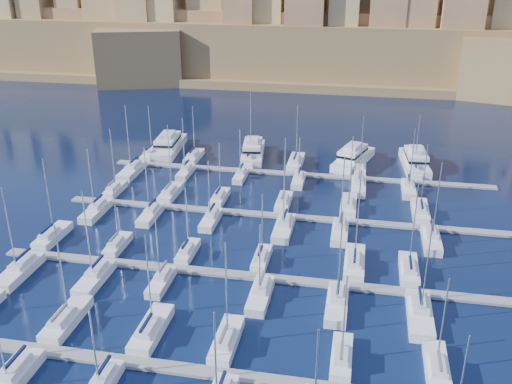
% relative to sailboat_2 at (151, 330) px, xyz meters
% --- Properties ---
extents(ground, '(600.00, 600.00, 0.00)m').
position_rel_sailboat_2_xyz_m(ground, '(11.44, 28.15, -0.75)').
color(ground, black).
rests_on(ground, ground).
extents(pontoon_near, '(84.00, 2.00, 0.40)m').
position_rel_sailboat_2_xyz_m(pontoon_near, '(11.44, -5.85, -0.55)').
color(pontoon_near, slate).
rests_on(pontoon_near, ground).
extents(pontoon_mid_near, '(84.00, 2.00, 0.40)m').
position_rel_sailboat_2_xyz_m(pontoon_mid_near, '(11.44, 16.15, -0.55)').
color(pontoon_mid_near, slate).
rests_on(pontoon_mid_near, ground).
extents(pontoon_mid_far, '(84.00, 2.00, 0.40)m').
position_rel_sailboat_2_xyz_m(pontoon_mid_far, '(11.44, 38.15, -0.55)').
color(pontoon_mid_far, slate).
rests_on(pontoon_mid_far, ground).
extents(pontoon_far, '(84.00, 2.00, 0.40)m').
position_rel_sailboat_2_xyz_m(pontoon_far, '(11.44, 60.15, -0.55)').
color(pontoon_far, slate).
rests_on(pontoon_far, ground).
extents(sailboat_1, '(2.95, 9.85, 14.66)m').
position_rel_sailboat_2_xyz_m(sailboat_1, '(-11.80, -0.04, 0.00)').
color(sailboat_1, silver).
rests_on(sailboat_1, ground).
extents(sailboat_2, '(2.98, 9.93, 14.45)m').
position_rel_sailboat_2_xyz_m(sailboat_2, '(0.00, 0.00, 0.00)').
color(sailboat_2, silver).
rests_on(sailboat_2, ground).
extents(sailboat_3, '(2.78, 9.27, 14.56)m').
position_rel_sailboat_2_xyz_m(sailboat_3, '(10.08, -0.33, -0.01)').
color(sailboat_3, silver).
rests_on(sailboat_3, ground).
extents(sailboat_4, '(2.46, 8.19, 12.05)m').
position_rel_sailboat_2_xyz_m(sailboat_4, '(24.42, -0.86, -0.04)').
color(sailboat_4, silver).
rests_on(sailboat_4, ground).
extents(sailboat_5, '(2.63, 8.78, 12.80)m').
position_rel_sailboat_2_xyz_m(sailboat_5, '(35.49, -0.57, -0.02)').
color(sailboat_5, silver).
rests_on(sailboat_5, ground).
extents(sailboat_7, '(3.05, 10.16, 15.44)m').
position_rel_sailboat_2_xyz_m(sailboat_7, '(-12.37, -11.80, 0.01)').
color(sailboat_7, silver).
rests_on(sailboat_7, ground).
extents(sailboat_12, '(2.80, 9.34, 14.88)m').
position_rel_sailboat_2_xyz_m(sailboat_12, '(-25.93, 21.71, -0.00)').
color(sailboat_12, silver).
rests_on(sailboat_12, ground).
extents(sailboat_13, '(2.28, 7.59, 10.73)m').
position_rel_sailboat_2_xyz_m(sailboat_13, '(-13.65, 20.85, -0.05)').
color(sailboat_13, silver).
rests_on(sailboat_13, ground).
extents(sailboat_14, '(2.26, 7.53, 11.83)m').
position_rel_sailboat_2_xyz_m(sailboat_14, '(-1.53, 20.82, -0.04)').
color(sailboat_14, silver).
rests_on(sailboat_14, ground).
extents(sailboat_15, '(2.30, 7.66, 11.89)m').
position_rel_sailboat_2_xyz_m(sailboat_15, '(10.68, 20.88, -0.04)').
color(sailboat_15, silver).
rests_on(sailboat_15, ground).
extents(sailboat_16, '(3.10, 10.34, 16.37)m').
position_rel_sailboat_2_xyz_m(sailboat_16, '(25.21, 22.20, 0.02)').
color(sailboat_16, silver).
rests_on(sailboat_16, ground).
extents(sailboat_17, '(2.79, 9.29, 15.10)m').
position_rel_sailboat_2_xyz_m(sailboat_17, '(33.48, 21.69, -0.00)').
color(sailboat_17, silver).
rests_on(sailboat_17, ground).
extents(sailboat_18, '(3.06, 10.22, 15.02)m').
position_rel_sailboat_2_xyz_m(sailboat_18, '(-24.92, 10.17, 0.01)').
color(sailboat_18, silver).
rests_on(sailboat_18, ground).
extents(sailboat_19, '(2.86, 9.54, 15.30)m').
position_rel_sailboat_2_xyz_m(sailboat_19, '(-12.76, 10.50, 0.00)').
color(sailboat_19, silver).
rests_on(sailboat_19, ground).
extents(sailboat_20, '(2.35, 7.82, 11.85)m').
position_rel_sailboat_2_xyz_m(sailboat_20, '(-2.65, 11.35, -0.04)').
color(sailboat_20, silver).
rests_on(sailboat_20, ground).
extents(sailboat_21, '(2.78, 9.25, 12.41)m').
position_rel_sailboat_2_xyz_m(sailboat_21, '(12.39, 10.64, -0.02)').
color(sailboat_21, silver).
rests_on(sailboat_21, ground).
extents(sailboat_22, '(2.91, 9.72, 15.46)m').
position_rel_sailboat_2_xyz_m(sailboat_22, '(23.21, 10.42, 0.01)').
color(sailboat_22, silver).
rests_on(sailboat_22, ground).
extents(sailboat_23, '(3.19, 10.64, 15.52)m').
position_rel_sailboat_2_xyz_m(sailboat_23, '(34.26, 9.96, 0.02)').
color(sailboat_23, silver).
rests_on(sailboat_23, ground).
extents(sailboat_24, '(2.38, 7.92, 13.81)m').
position_rel_sailboat_2_xyz_m(sailboat_24, '(-23.90, 43.01, -0.02)').
color(sailboat_24, silver).
rests_on(sailboat_24, ground).
extents(sailboat_25, '(2.74, 9.12, 15.04)m').
position_rel_sailboat_2_xyz_m(sailboat_25, '(-12.15, 43.60, -0.00)').
color(sailboat_25, silver).
rests_on(sailboat_25, ground).
extents(sailboat_26, '(2.46, 8.19, 12.13)m').
position_rel_sailboat_2_xyz_m(sailboat_26, '(-1.81, 43.15, -0.04)').
color(sailboat_26, silver).
rests_on(sailboat_26, ground).
extents(sailboat_27, '(2.58, 8.60, 13.94)m').
position_rel_sailboat_2_xyz_m(sailboat_27, '(10.96, 43.35, -0.02)').
color(sailboat_27, silver).
rests_on(sailboat_27, ground).
extents(sailboat_28, '(2.95, 9.84, 14.65)m').
position_rel_sailboat_2_xyz_m(sailboat_28, '(23.39, 43.95, 0.00)').
color(sailboat_28, silver).
rests_on(sailboat_28, ground).
extents(sailboat_29, '(2.97, 9.91, 14.04)m').
position_rel_sailboat_2_xyz_m(sailboat_29, '(36.73, 43.99, -0.00)').
color(sailboat_29, silver).
rests_on(sailboat_29, ground).
extents(sailboat_30, '(2.76, 9.21, 13.43)m').
position_rel_sailboat_2_xyz_m(sailboat_30, '(-23.10, 32.66, -0.02)').
color(sailboat_30, silver).
rests_on(sailboat_30, ground).
extents(sailboat_31, '(2.55, 8.51, 14.30)m').
position_rel_sailboat_2_xyz_m(sailboat_31, '(-12.46, 33.01, -0.01)').
color(sailboat_31, silver).
rests_on(sailboat_31, ground).
extents(sailboat_32, '(2.49, 8.32, 12.54)m').
position_rel_sailboat_2_xyz_m(sailboat_32, '(-0.94, 33.10, -0.03)').
color(sailboat_32, silver).
rests_on(sailboat_32, ground).
extents(sailboat_33, '(3.01, 10.04, 14.83)m').
position_rel_sailboat_2_xyz_m(sailboat_33, '(12.59, 32.26, 0.00)').
color(sailboat_33, silver).
rests_on(sailboat_33, ground).
extents(sailboat_34, '(2.75, 9.16, 15.12)m').
position_rel_sailboat_2_xyz_m(sailboat_34, '(22.40, 32.69, -0.00)').
color(sailboat_34, silver).
rests_on(sailboat_34, ground).
extents(sailboat_35, '(2.85, 9.52, 15.13)m').
position_rel_sailboat_2_xyz_m(sailboat_35, '(37.75, 32.51, 0.00)').
color(sailboat_35, silver).
rests_on(sailboat_35, ground).
extents(sailboat_36, '(2.61, 8.69, 12.72)m').
position_rel_sailboat_2_xyz_m(sailboat_36, '(-24.48, 65.39, -0.03)').
color(sailboat_36, silver).
rests_on(sailboat_36, ground).
extents(sailboat_37, '(2.76, 9.21, 13.11)m').
position_rel_sailboat_2_xyz_m(sailboat_37, '(-13.82, 65.64, -0.02)').
color(sailboat_37, silver).
rests_on(sailboat_37, ground).
extents(sailboat_38, '(2.99, 9.96, 17.12)m').
position_rel_sailboat_2_xyz_m(sailboat_38, '(-0.25, 66.02, 0.02)').
color(sailboat_38, silver).
rests_on(sailboat_38, ground).
extents(sailboat_39, '(3.15, 10.51, 14.29)m').
position_rel_sailboat_2_xyz_m(sailboat_39, '(10.41, 66.28, 0.01)').
color(sailboat_39, silver).
rests_on(sailboat_39, ground).
extents(sailboat_40, '(2.56, 8.55, 12.98)m').
position_rel_sailboat_2_xyz_m(sailboat_40, '(25.11, 65.32, -0.02)').
color(sailboat_40, silver).
rests_on(sailboat_40, ground).
extents(sailboat_41, '(2.77, 9.22, 13.96)m').
position_rel_sailboat_2_xyz_m(sailboat_41, '(36.96, 65.65, -0.01)').
color(sailboat_41, silver).
rests_on(sailboat_41, ground).
extents(sailboat_42, '(3.17, 10.56, 16.07)m').
position_rel_sailboat_2_xyz_m(sailboat_42, '(-24.64, 54.00, 0.02)').
color(sailboat_42, silver).
rests_on(sailboat_42, ground).
extents(sailboat_43, '(2.31, 7.70, 13.36)m').
position_rel_sailboat_2_xyz_m(sailboat_43, '(-12.68, 55.41, -0.02)').
color(sailboat_43, silver).
rests_on(sailboat_43, ground).
extents(sailboat_44, '(2.21, 7.36, 11.58)m').
position_rel_sailboat_2_xyz_m(sailboat_44, '(-0.26, 55.57, -0.04)').
color(sailboat_44, silver).
rests_on(sailboat_44, ground).
extents(sailboat_45, '(2.39, 7.96, 10.75)m').
position_rel_sailboat_2_xyz_m(sailboat_45, '(12.44, 55.28, -0.05)').
color(sailboat_45, silver).
rests_on(sailboat_45, ground).
extents(sailboat_46, '(2.95, 9.84, 15.11)m').
position_rel_sailboat_2_xyz_m(sailboat_46, '(25.04, 54.36, 0.00)').
color(sailboat_46, silver).
rests_on(sailboat_46, ground).
extents(sailboat_47, '(2.65, 8.85, 14.00)m').
position_rel_sailboat_2_xyz_m(sailboat_47, '(35.15, 54.84, -0.01)').
color(sailboat_47, silver).
rests_on(sailboat_47, ground).
extents(motor_yacht_a, '(6.78, 18.04, 5.25)m').
position_rel_sailboat_2_xyz_m(motor_yacht_a, '(-21.62, 70.13, 0.97)').
color(motor_yacht_a, silver).
rests_on(motor_yacht_a, ground).
extents(motor_yacht_b, '(6.99, 16.85, 5.25)m').
position_rel_sailboat_2_xyz_m(motor_yacht_b, '(-0.34, 69.51, 0.97)').
color(motor_yacht_b, silver).
rests_on(motor_yacht_b, ground).
extents(motor_yacht_c, '(9.90, 17.30, 5.25)m').
position_rel_sailboat_2_xyz_m(motor_yacht_c, '(23.32, 69.63, 0.97)').
color(motor_yacht_c, silver).
rests_on(motor_yacht_c, ground).
extents(motor_yacht_d, '(6.41, 17.24, 5.25)m').
position_rel_sailboat_2_xyz_m(motor_yacht_d, '(37.29, 69.77, 0.97)').
color(motor_yacht_d, silver).
rests_on(motor_yacht_d, ground).
extents(fortified_city, '(460.00, 108.95, 59.52)m').
position_rel_sailboat_2_xyz_m(fortified_city, '(11.26, 183.42, 13.99)').
color(fortified_city, brown).
rests_on(fortified_city, ground).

